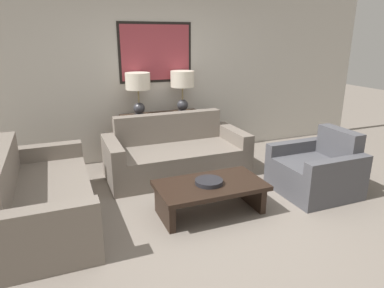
{
  "coord_description": "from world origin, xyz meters",
  "views": [
    {
      "loc": [
        -1.54,
        -3.07,
        1.95
      ],
      "look_at": [
        -0.01,
        0.74,
        0.65
      ],
      "focal_mm": 32.0,
      "sensor_mm": 36.0,
      "label": 1
    }
  ],
  "objects_px": {
    "couch_by_back_wall": "(176,155)",
    "decorative_bowl": "(209,182)",
    "table_lamp_right": "(182,83)",
    "table_lamp_left": "(138,85)",
    "couch_by_side": "(41,198)",
    "armchair_near_back_wall": "(316,171)",
    "coffee_table": "(210,191)",
    "console_table": "(162,137)"
  },
  "relations": [
    {
      "from": "console_table",
      "to": "couch_by_side",
      "type": "xyz_separation_m",
      "value": [
        -1.8,
        -1.45,
        -0.1
      ]
    },
    {
      "from": "table_lamp_left",
      "to": "coffee_table",
      "type": "relative_size",
      "value": 0.54
    },
    {
      "from": "couch_by_side",
      "to": "console_table",
      "type": "bearing_deg",
      "value": 38.71
    },
    {
      "from": "table_lamp_left",
      "to": "couch_by_back_wall",
      "type": "relative_size",
      "value": 0.33
    },
    {
      "from": "console_table",
      "to": "table_lamp_right",
      "type": "bearing_deg",
      "value": 0.0
    },
    {
      "from": "table_lamp_left",
      "to": "couch_by_back_wall",
      "type": "height_order",
      "value": "table_lamp_left"
    },
    {
      "from": "couch_by_side",
      "to": "decorative_bowl",
      "type": "xyz_separation_m",
      "value": [
        1.76,
        -0.48,
        0.1
      ]
    },
    {
      "from": "couch_by_back_wall",
      "to": "coffee_table",
      "type": "distance_m",
      "value": 1.26
    },
    {
      "from": "couch_by_side",
      "to": "armchair_near_back_wall",
      "type": "distance_m",
      "value": 3.32
    },
    {
      "from": "coffee_table",
      "to": "armchair_near_back_wall",
      "type": "relative_size",
      "value": 1.34
    },
    {
      "from": "couch_by_back_wall",
      "to": "decorative_bowl",
      "type": "distance_m",
      "value": 1.26
    },
    {
      "from": "couch_by_side",
      "to": "coffee_table",
      "type": "distance_m",
      "value": 1.84
    },
    {
      "from": "decorative_bowl",
      "to": "coffee_table",
      "type": "bearing_deg",
      "value": 10.75
    },
    {
      "from": "couch_by_side",
      "to": "table_lamp_left",
      "type": "bearing_deg",
      "value": 45.01
    },
    {
      "from": "table_lamp_left",
      "to": "decorative_bowl",
      "type": "bearing_deg",
      "value": -80.81
    },
    {
      "from": "console_table",
      "to": "armchair_near_back_wall",
      "type": "relative_size",
      "value": 1.4
    },
    {
      "from": "couch_by_side",
      "to": "armchair_near_back_wall",
      "type": "height_order",
      "value": "couch_by_side"
    },
    {
      "from": "couch_by_back_wall",
      "to": "couch_by_side",
      "type": "distance_m",
      "value": 1.96
    },
    {
      "from": "table_lamp_right",
      "to": "coffee_table",
      "type": "bearing_deg",
      "value": -101.29
    },
    {
      "from": "table_lamp_right",
      "to": "couch_by_side",
      "type": "relative_size",
      "value": 0.33
    },
    {
      "from": "console_table",
      "to": "coffee_table",
      "type": "relative_size",
      "value": 1.05
    },
    {
      "from": "table_lamp_right",
      "to": "couch_by_back_wall",
      "type": "xyz_separation_m",
      "value": [
        -0.36,
        -0.67,
        -0.95
      ]
    },
    {
      "from": "table_lamp_right",
      "to": "coffee_table",
      "type": "relative_size",
      "value": 0.54
    },
    {
      "from": "table_lamp_left",
      "to": "coffee_table",
      "type": "height_order",
      "value": "table_lamp_left"
    },
    {
      "from": "armchair_near_back_wall",
      "to": "table_lamp_right",
      "type": "bearing_deg",
      "value": 120.34
    },
    {
      "from": "couch_by_side",
      "to": "coffee_table",
      "type": "height_order",
      "value": "couch_by_side"
    },
    {
      "from": "table_lamp_left",
      "to": "armchair_near_back_wall",
      "type": "distance_m",
      "value": 2.83
    },
    {
      "from": "table_lamp_left",
      "to": "couch_by_side",
      "type": "xyz_separation_m",
      "value": [
        -1.45,
        -1.45,
        -0.95
      ]
    },
    {
      "from": "couch_by_side",
      "to": "decorative_bowl",
      "type": "distance_m",
      "value": 1.83
    },
    {
      "from": "couch_by_back_wall",
      "to": "armchair_near_back_wall",
      "type": "height_order",
      "value": "couch_by_back_wall"
    },
    {
      "from": "table_lamp_right",
      "to": "couch_by_back_wall",
      "type": "relative_size",
      "value": 0.33
    },
    {
      "from": "table_lamp_right",
      "to": "table_lamp_left",
      "type": "bearing_deg",
      "value": 180.0
    },
    {
      "from": "couch_by_side",
      "to": "couch_by_back_wall",
      "type": "bearing_deg",
      "value": 23.22
    },
    {
      "from": "console_table",
      "to": "decorative_bowl",
      "type": "distance_m",
      "value": 1.93
    },
    {
      "from": "table_lamp_left",
      "to": "couch_by_side",
      "type": "distance_m",
      "value": 2.26
    },
    {
      "from": "table_lamp_right",
      "to": "armchair_near_back_wall",
      "type": "bearing_deg",
      "value": -59.66
    },
    {
      "from": "table_lamp_left",
      "to": "decorative_bowl",
      "type": "distance_m",
      "value": 2.13
    },
    {
      "from": "table_lamp_right",
      "to": "decorative_bowl",
      "type": "xyz_separation_m",
      "value": [
        -0.41,
        -1.93,
        -0.85
      ]
    },
    {
      "from": "coffee_table",
      "to": "armchair_near_back_wall",
      "type": "distance_m",
      "value": 1.51
    },
    {
      "from": "armchair_near_back_wall",
      "to": "table_lamp_left",
      "type": "bearing_deg",
      "value": 133.76
    },
    {
      "from": "decorative_bowl",
      "to": "armchair_near_back_wall",
      "type": "xyz_separation_m",
      "value": [
        1.53,
        0.0,
        -0.11
      ]
    },
    {
      "from": "armchair_near_back_wall",
      "to": "couch_by_back_wall",
      "type": "bearing_deg",
      "value": 139.84
    }
  ]
}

